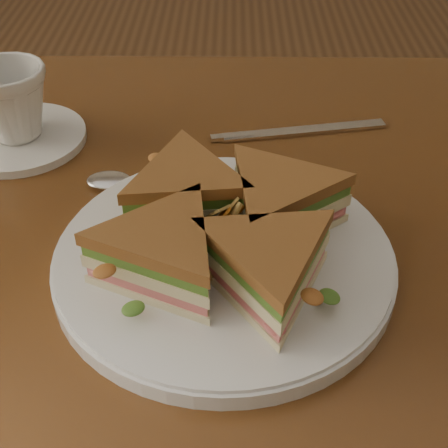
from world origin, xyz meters
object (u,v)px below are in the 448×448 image
spoon (130,184)px  coffee_cup (11,102)px  saucer (19,138)px  sandwich_wedges (224,228)px  knife (293,132)px  table (239,301)px  plate (224,260)px

spoon → coffee_cup: bearing=158.5°
saucer → spoon: bearing=-32.4°
sandwich_wedges → spoon: (-0.10, 0.12, -0.04)m
sandwich_wedges → knife: (0.08, 0.23, -0.04)m
coffee_cup → saucer: bearing=0.0°
sandwich_wedges → saucer: sandwich_wedges is taller
table → sandwich_wedges: bearing=-106.6°
plate → table: bearing=73.4°
spoon → knife: 0.21m
table → coffee_cup: bearing=148.2°
plate → knife: 0.25m
spoon → saucer: 0.17m
saucer → knife: bearing=3.9°
table → knife: size_ratio=5.62×
spoon → coffee_cup: (-0.14, 0.09, 0.05)m
spoon → coffee_cup: 0.17m
plate → coffee_cup: bearing=139.1°
coffee_cup → plate: bearing=-35.2°
spoon → knife: (0.18, 0.11, -0.00)m
sandwich_wedges → saucer: bearing=139.1°
table → coffee_cup: size_ratio=13.32×
plate → knife: size_ratio=1.44×
plate → spoon: (-0.10, 0.12, -0.00)m
sandwich_wedges → knife: sandwich_wedges is taller
table → saucer: (-0.26, 0.16, 0.10)m
plate → sandwich_wedges: (0.00, -0.00, 0.04)m
plate → coffee_cup: (-0.24, 0.21, 0.04)m
plate → sandwich_wedges: size_ratio=1.07×
knife → coffee_cup: size_ratio=2.37×
saucer → sandwich_wedges: bearing=-40.9°
plate → spoon: plate is taller
plate → saucer: (-0.24, 0.21, -0.00)m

